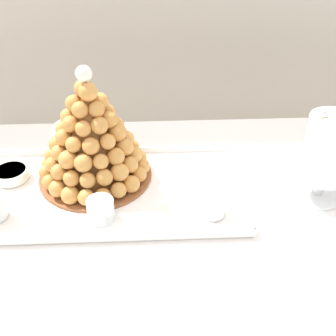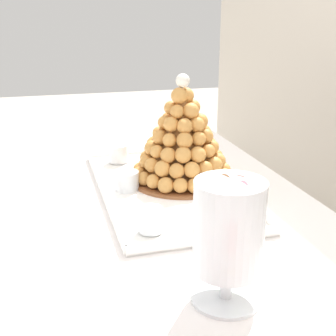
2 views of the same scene
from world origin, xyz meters
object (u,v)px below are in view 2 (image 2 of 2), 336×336
at_px(dessert_cup_mid_left, 127,181).
at_px(macaron_goblet, 228,229).
at_px(wine_glass, 187,138).
at_px(croquembouche, 182,141).
at_px(dessert_cup_left, 118,154).
at_px(serving_tray, 165,188).
at_px(creme_brulee_ramekin, 163,154).
at_px(dessert_cup_centre, 151,220).

xyz_separation_m(dessert_cup_mid_left, macaron_goblet, (0.49, 0.06, 0.10)).
xyz_separation_m(macaron_goblet, wine_glass, (-0.59, 0.12, -0.02)).
relative_size(croquembouche, wine_glass, 1.96).
height_order(croquembouche, macaron_goblet, croquembouche).
bearing_deg(dessert_cup_left, croquembouche, 33.47).
relative_size(serving_tray, dessert_cup_left, 11.21).
bearing_deg(croquembouche, dessert_cup_mid_left, -80.48).
bearing_deg(creme_brulee_ramekin, dessert_cup_left, -90.98).
distance_m(dessert_cup_left, wine_glass, 0.23).
bearing_deg(dessert_cup_centre, creme_brulee_ramekin, 162.05).
bearing_deg(serving_tray, dessert_cup_mid_left, -92.95).
bearing_deg(dessert_cup_mid_left, croquembouche, 99.52).
bearing_deg(wine_glass, dessert_cup_left, -129.27).
bearing_deg(dessert_cup_centre, wine_glass, 151.04).
distance_m(croquembouche, dessert_cup_left, 0.26).
relative_size(creme_brulee_ramekin, macaron_goblet, 0.39).
xyz_separation_m(dessert_cup_centre, creme_brulee_ramekin, (-0.47, 0.15, -0.01)).
height_order(creme_brulee_ramekin, macaron_goblet, macaron_goblet).
xyz_separation_m(croquembouche, creme_brulee_ramekin, (-0.20, 0.00, -0.10)).
bearing_deg(dessert_cup_centre, croquembouche, 150.77).
distance_m(dessert_cup_centre, wine_glass, 0.39).
bearing_deg(serving_tray, croquembouche, 118.89).
xyz_separation_m(dessert_cup_centre, macaron_goblet, (0.25, 0.06, 0.09)).
bearing_deg(dessert_cup_mid_left, dessert_cup_left, 175.85).
distance_m(serving_tray, dessert_cup_left, 0.25).
height_order(dessert_cup_centre, creme_brulee_ramekin, dessert_cup_centre).
bearing_deg(croquembouche, dessert_cup_left, -146.53).
height_order(macaron_goblet, wine_glass, macaron_goblet).
bearing_deg(dessert_cup_left, macaron_goblet, 3.77).
bearing_deg(serving_tray, macaron_goblet, -3.81).
bearing_deg(dessert_cup_left, dessert_cup_mid_left, -4.15).
relative_size(serving_tray, dessert_cup_mid_left, 10.82).
distance_m(dessert_cup_mid_left, macaron_goblet, 0.51).
bearing_deg(creme_brulee_ramekin, dessert_cup_centre, -17.95).
relative_size(serving_tray, creme_brulee_ramekin, 7.76).
bearing_deg(macaron_goblet, dessert_cup_centre, -166.37).
relative_size(serving_tray, croquembouche, 2.24).
height_order(dessert_cup_left, macaron_goblet, macaron_goblet).
xyz_separation_m(creme_brulee_ramekin, macaron_goblet, (0.72, -0.09, 0.10)).
height_order(croquembouche, dessert_cup_mid_left, croquembouche).
distance_m(serving_tray, creme_brulee_ramekin, 0.24).
xyz_separation_m(serving_tray, wine_glass, (-0.10, 0.09, 0.10)).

